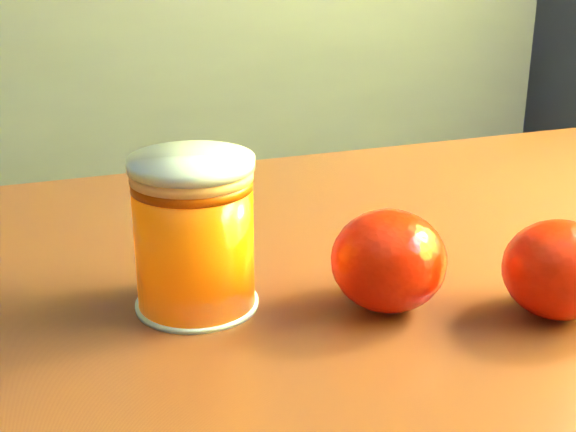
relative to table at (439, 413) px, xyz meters
name	(u,v)px	position (x,y,z in m)	size (l,w,h in m)	color
table	(439,413)	(0.00, 0.00, 0.00)	(0.96, 0.68, 0.71)	brown
juice_glass	(194,235)	(-0.16, 0.04, 0.14)	(0.08, 0.08, 0.09)	#FF5D05
orange_front	(389,261)	(-0.04, 0.00, 0.12)	(0.07, 0.07, 0.06)	red
orange_back	(559,269)	(0.05, -0.05, 0.12)	(0.07, 0.07, 0.06)	red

